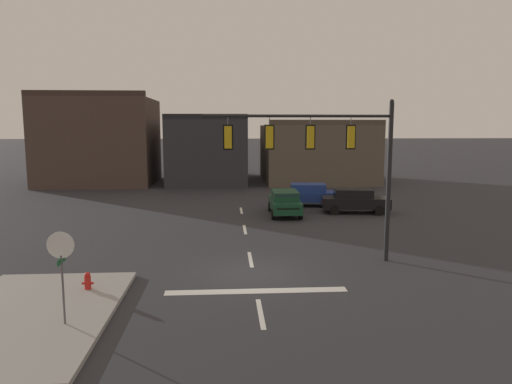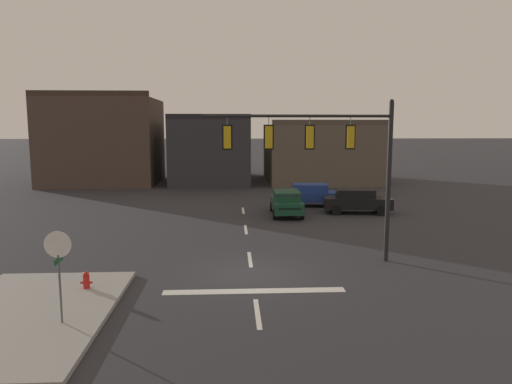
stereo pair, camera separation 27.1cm
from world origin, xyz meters
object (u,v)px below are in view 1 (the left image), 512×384
(stop_sign, at_px, (61,256))
(fire_hydrant, at_px, (88,284))
(signal_mast_near_side, at_px, (326,150))
(car_lot_middle, at_px, (285,202))
(car_lot_nearside, at_px, (310,194))
(car_lot_farside, at_px, (355,200))

(stop_sign, xyz_separation_m, fire_hydrant, (-0.17, 2.91, -1.82))
(signal_mast_near_side, distance_m, car_lot_middle, 11.40)
(stop_sign, relative_size, car_lot_nearside, 0.61)
(car_lot_middle, height_order, car_lot_farside, same)
(signal_mast_near_side, height_order, car_lot_middle, signal_mast_near_side)
(car_lot_middle, bearing_deg, signal_mast_near_side, -88.21)
(stop_sign, relative_size, fire_hydrant, 3.77)
(car_lot_middle, height_order, fire_hydrant, car_lot_middle)
(signal_mast_near_side, height_order, car_lot_farside, signal_mast_near_side)
(signal_mast_near_side, relative_size, car_lot_nearside, 1.71)
(signal_mast_near_side, height_order, stop_sign, signal_mast_near_side)
(stop_sign, distance_m, fire_hydrant, 3.43)
(stop_sign, xyz_separation_m, car_lot_middle, (8.43, 16.91, -1.29))
(car_lot_nearside, relative_size, fire_hydrant, 6.14)
(car_lot_middle, bearing_deg, car_lot_farside, 5.91)
(fire_hydrant, bearing_deg, signal_mast_near_side, 20.25)
(stop_sign, bearing_deg, fire_hydrant, 93.41)
(fire_hydrant, bearing_deg, car_lot_farside, 47.35)
(signal_mast_near_side, xyz_separation_m, car_lot_middle, (-0.33, 10.71, -3.91))
(car_lot_middle, distance_m, car_lot_farside, 4.77)
(signal_mast_near_side, bearing_deg, car_lot_farside, 68.49)
(stop_sign, height_order, fire_hydrant, stop_sign)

